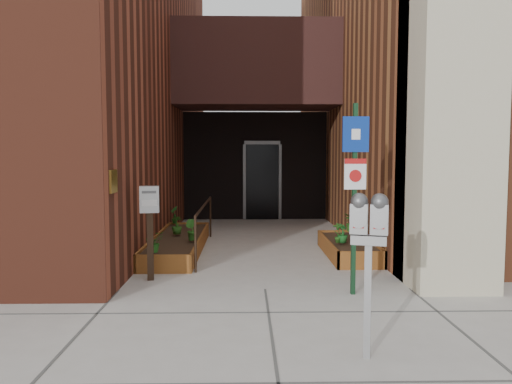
{
  "coord_description": "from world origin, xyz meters",
  "views": [
    {
      "loc": [
        -0.26,
        -6.71,
        1.87
      ],
      "look_at": [
        -0.09,
        1.8,
        1.2
      ],
      "focal_mm": 35.0,
      "sensor_mm": 36.0,
      "label": 1
    }
  ],
  "objects": [
    {
      "name": "architecture",
      "position": [
        -0.18,
        6.89,
        4.98
      ],
      "size": [
        20.0,
        14.6,
        10.0
      ],
      "color": "brown",
      "rests_on": "ground"
    },
    {
      "name": "shrub_left_b",
      "position": [
        -1.25,
        2.19,
        0.49
      ],
      "size": [
        0.29,
        0.29,
        0.38
      ],
      "primitive_type": "imported",
      "rotation": [
        0.0,
        0.0,
        2.5
      ],
      "color": "#245D1A",
      "rests_on": "planter_left"
    },
    {
      "name": "shrub_left_a",
      "position": [
        -1.71,
        1.1,
        0.46
      ],
      "size": [
        0.41,
        0.41,
        0.33
      ],
      "primitive_type": "imported",
      "rotation": [
        0.0,
        0.0,
        0.67
      ],
      "color": "#23601B",
      "rests_on": "planter_left"
    },
    {
      "name": "sign_post",
      "position": [
        1.16,
        -0.26,
        1.54
      ],
      "size": [
        0.34,
        0.09,
        2.51
      ],
      "color": "#12321B",
      "rests_on": "ground"
    },
    {
      "name": "payment_dropbox",
      "position": [
        -1.66,
        0.54,
        1.0
      ],
      "size": [
        0.3,
        0.25,
        1.39
      ],
      "color": "black",
      "rests_on": "ground"
    },
    {
      "name": "shrub_left_c",
      "position": [
        -1.6,
        2.87,
        0.48
      ],
      "size": [
        0.25,
        0.25,
        0.35
      ],
      "primitive_type": "imported",
      "rotation": [
        0.0,
        0.0,
        3.5
      ],
      "color": "#275819",
      "rests_on": "planter_left"
    },
    {
      "name": "shrub_left_d",
      "position": [
        -1.85,
        4.3,
        0.49
      ],
      "size": [
        0.28,
        0.28,
        0.39
      ],
      "primitive_type": "imported",
      "rotation": [
        0.0,
        0.0,
        5.23
      ],
      "color": "#1C5E1B",
      "rests_on": "planter_left"
    },
    {
      "name": "shrub_right_c",
      "position": [
        1.85,
        3.1,
        0.48
      ],
      "size": [
        0.34,
        0.34,
        0.36
      ],
      "primitive_type": "imported",
      "rotation": [
        0.0,
        0.0,
        4.67
      ],
      "color": "#275F1B",
      "rests_on": "planter_right"
    },
    {
      "name": "shrub_right_a",
      "position": [
        1.43,
        1.89,
        0.47
      ],
      "size": [
        0.26,
        0.26,
        0.33
      ],
      "primitive_type": "imported",
      "rotation": [
        0.0,
        0.0,
        0.84
      ],
      "color": "#1B5E21",
      "rests_on": "planter_right"
    },
    {
      "name": "parking_meter",
      "position": [
        0.84,
        -2.29,
        1.17
      ],
      "size": [
        0.35,
        0.21,
        1.51
      ],
      "color": "#979799",
      "rests_on": "ground"
    },
    {
      "name": "handrail",
      "position": [
        -1.05,
        2.65,
        0.75
      ],
      "size": [
        0.04,
        3.34,
        0.9
      ],
      "color": "black",
      "rests_on": "ground"
    },
    {
      "name": "planter_right",
      "position": [
        1.6,
        2.2,
        0.13
      ],
      "size": [
        0.8,
        2.2,
        0.3
      ],
      "color": "brown",
      "rests_on": "ground"
    },
    {
      "name": "shrub_right_b",
      "position": [
        1.35,
        1.87,
        0.48
      ],
      "size": [
        0.25,
        0.25,
        0.36
      ],
      "primitive_type": "imported",
      "rotation": [
        0.0,
        0.0,
        2.66
      ],
      "color": "#265D1A",
      "rests_on": "planter_right"
    },
    {
      "name": "planter_left",
      "position": [
        -1.55,
        2.7,
        0.13
      ],
      "size": [
        0.9,
        3.6,
        0.3
      ],
      "color": "brown",
      "rests_on": "ground"
    },
    {
      "name": "ground",
      "position": [
        0.0,
        0.0,
        0.0
      ],
      "size": [
        80.0,
        80.0,
        0.0
      ],
      "primitive_type": "plane",
      "color": "#9E9991",
      "rests_on": "ground"
    }
  ]
}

